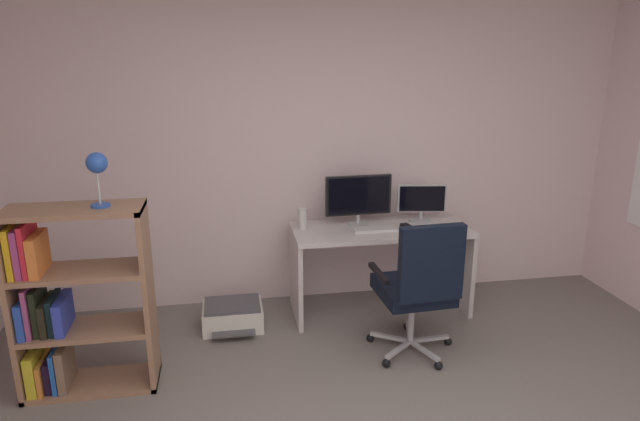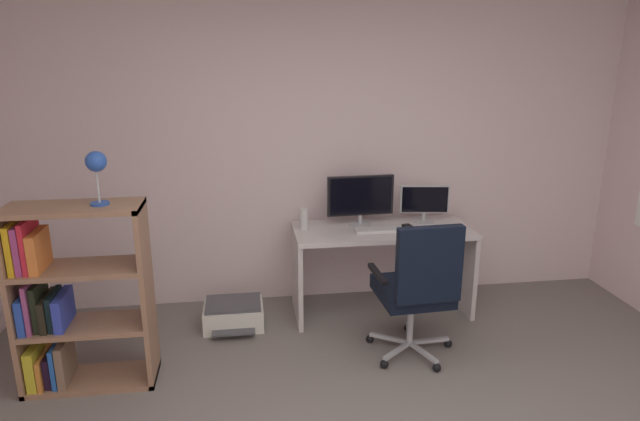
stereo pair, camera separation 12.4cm
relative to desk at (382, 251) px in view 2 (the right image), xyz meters
The scene contains 11 objects.
wall_back 1.04m from the desk, 134.00° to the left, with size 5.13×0.10×2.74m, color silver.
desk is the anchor object (origin of this frame).
monitor_main 0.47m from the desk, 143.60° to the left, with size 0.54×0.18×0.41m.
monitor_secondary 0.54m from the desk, 17.52° to the left, with size 0.40×0.18×0.31m.
keyboard 0.22m from the desk, 139.44° to the right, with size 0.34×0.13×0.02m, color silver.
computer_mouse 0.29m from the desk, 17.36° to the right, with size 0.06×0.10×0.03m, color black.
desktop_speaker 0.69m from the desk, behind, with size 0.07×0.07×0.17m, color silver.
office_chair 0.77m from the desk, 85.95° to the right, with size 0.61×0.64×1.03m.
bookshelf 2.34m from the desk, 161.49° to the right, with size 0.81×0.34×1.20m.
desk_lamp 2.27m from the desk, 159.15° to the right, with size 0.12×0.12×0.33m.
printer 1.29m from the desk, behind, with size 0.46×0.43×0.20m.
Camera 2 is at (-0.66, -1.92, 2.08)m, focal length 31.01 mm.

